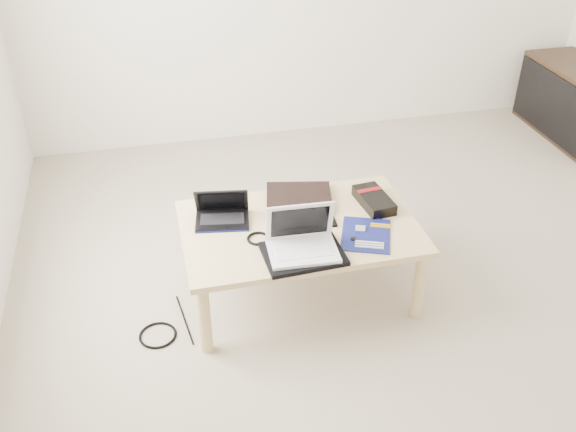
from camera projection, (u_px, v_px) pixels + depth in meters
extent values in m
plane|color=#BEB09A|center=(421.00, 299.00, 3.17)|extent=(4.00, 4.00, 0.00)
cube|color=#D7B381|center=(299.00, 228.00, 3.01)|extent=(1.10, 0.70, 0.03)
cylinder|color=#D7B381|center=(204.00, 319.00, 2.78)|extent=(0.06, 0.06, 0.37)
cylinder|color=#D7B381|center=(419.00, 285.00, 2.97)|extent=(0.06, 0.06, 0.37)
cylinder|color=#D7B381|center=(190.00, 241.00, 3.27)|extent=(0.06, 0.06, 0.37)
cylinder|color=#D7B381|center=(375.00, 216.00, 3.46)|extent=(0.06, 0.06, 0.37)
cube|color=black|center=(552.00, 106.00, 4.51)|extent=(0.02, 0.86, 0.44)
cube|color=black|center=(299.00, 198.00, 3.17)|extent=(0.37, 0.33, 0.03)
cube|color=black|center=(222.00, 220.00, 3.02)|extent=(0.27, 0.21, 0.02)
cube|color=black|center=(222.00, 219.00, 3.02)|extent=(0.22, 0.13, 0.00)
cube|color=black|center=(222.00, 226.00, 2.96)|extent=(0.06, 0.03, 0.00)
cube|color=black|center=(222.00, 200.00, 3.02)|extent=(0.26, 0.13, 0.15)
cube|color=black|center=(222.00, 201.00, 3.01)|extent=(0.22, 0.10, 0.12)
cube|color=#0B1441|center=(222.00, 231.00, 2.95)|extent=(0.25, 0.05, 0.01)
cube|color=black|center=(309.00, 218.00, 3.04)|extent=(0.24, 0.19, 0.01)
cube|color=white|center=(309.00, 217.00, 3.04)|extent=(0.19, 0.15, 0.00)
cube|color=silver|center=(311.00, 209.00, 3.10)|extent=(0.10, 0.22, 0.02)
cube|color=#A5A6AB|center=(311.00, 208.00, 3.10)|extent=(0.08, 0.18, 0.00)
cube|color=black|center=(303.00, 254.00, 2.80)|extent=(0.36, 0.27, 0.02)
cube|color=white|center=(303.00, 251.00, 2.79)|extent=(0.31, 0.22, 0.01)
cube|color=white|center=(303.00, 250.00, 2.78)|extent=(0.25, 0.13, 0.00)
cube|color=white|center=(307.00, 261.00, 2.72)|extent=(0.07, 0.03, 0.00)
cube|color=white|center=(300.00, 221.00, 2.79)|extent=(0.30, 0.07, 0.20)
cube|color=black|center=(300.00, 222.00, 2.79)|extent=(0.26, 0.05, 0.16)
cube|color=#0D1155|center=(366.00, 235.00, 2.93)|extent=(0.31, 0.34, 0.01)
cube|color=silver|center=(360.00, 229.00, 2.96)|extent=(0.06, 0.06, 0.01)
cube|color=gold|center=(381.00, 225.00, 2.99)|extent=(0.09, 0.04, 0.01)
cube|color=gold|center=(380.00, 227.00, 2.98)|extent=(0.09, 0.04, 0.01)
cube|color=silver|center=(370.00, 242.00, 2.87)|extent=(0.12, 0.06, 0.01)
cube|color=silver|center=(369.00, 245.00, 2.86)|extent=(0.12, 0.06, 0.01)
cube|color=silver|center=(369.00, 247.00, 2.84)|extent=(0.12, 0.06, 0.01)
cube|color=black|center=(353.00, 239.00, 2.90)|extent=(0.03, 0.03, 0.01)
cube|color=black|center=(374.00, 200.00, 3.14)|extent=(0.15, 0.26, 0.05)
cube|color=maroon|center=(370.00, 190.00, 3.16)|extent=(0.13, 0.04, 0.00)
torus|color=black|center=(258.00, 238.00, 2.90)|extent=(0.12, 0.12, 0.01)
torus|color=black|center=(158.00, 335.00, 2.95)|extent=(0.22, 0.22, 0.01)
cylinder|color=black|center=(185.00, 319.00, 3.04)|extent=(0.05, 0.35, 0.01)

